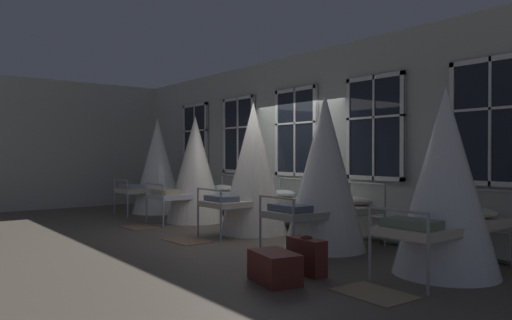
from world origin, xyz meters
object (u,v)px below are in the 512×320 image
Objects in this scene: travel_trunk at (274,267)px; cot_fourth at (325,173)px; cot_third at (253,169)px; suitcase_dark at (306,256)px; cot_fifth at (445,183)px; cot_second at (195,170)px; cot_first at (158,167)px.

cot_fourth is at bearing 118.75° from travel_trunk.
cot_third is 3.34m from suitcase_dark.
cot_fifth is 1.93m from suitcase_dark.
cot_fifth reaches higher than suitcase_dark.
cot_first is at bearing 87.12° from cot_second.
cot_fourth reaches higher than suitcase_dark.
cot_second is 2.00m from cot_third.
cot_third is 3.67m from travel_trunk.
cot_fifth is 3.60× the size of travel_trunk.
cot_fifth is at bearing -90.18° from cot_third.
cot_first reaches higher than travel_trunk.
cot_first is 7.07m from suitcase_dark.
cot_second is (1.99, -0.08, -0.03)m from cot_first.
cot_fifth is (2.01, 0.03, -0.06)m from cot_fourth.
cot_third is 3.92m from cot_fifth.
cot_third is 1.06× the size of cot_fifth.
cot_first is 3.99m from cot_third.
cot_fourth is 1.89m from suitcase_dark.
cot_fourth is at bearing -91.89° from cot_first.
cot_third is (2.00, 0.07, 0.06)m from cot_second.
cot_fifth is (3.92, -0.03, -0.07)m from cot_third.
cot_second is 5.92m from cot_fifth.
cot_third is 3.82× the size of travel_trunk.
suitcase_dark is at bearing -142.63° from cot_fourth.
cot_fourth is 2.37m from travel_trunk.
cot_third is at bearing -88.54° from cot_second.
suitcase_dark is 0.57m from travel_trunk.
cot_second is 0.96× the size of cot_fourth.
suitcase_dark reaches higher than travel_trunk.
cot_fourth is 4.24× the size of suitcase_dark.
cot_fifth reaches higher than travel_trunk.
cot_first is 1.03× the size of cot_second.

